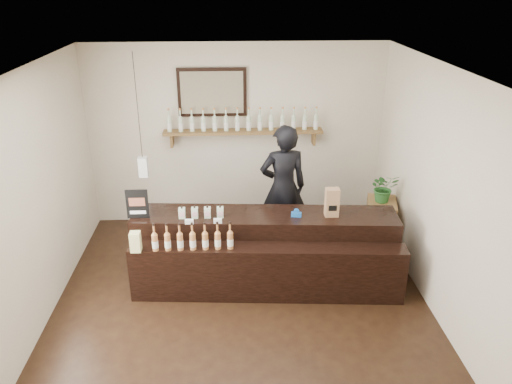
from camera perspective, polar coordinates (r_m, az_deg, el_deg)
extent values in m
plane|color=black|center=(6.11, -1.60, -13.34)|extent=(5.00, 5.00, 0.00)
plane|color=beige|center=(7.73, -2.24, 6.47)|extent=(4.50, 0.00, 4.50)
plane|color=beige|center=(3.30, -0.57, -19.94)|extent=(4.50, 0.00, 4.50)
plane|color=beige|center=(5.80, -24.58, -1.73)|extent=(0.00, 5.00, 5.00)
plane|color=beige|center=(5.88, 20.73, -0.76)|extent=(0.00, 5.00, 5.00)
plane|color=white|center=(4.97, -1.97, 13.47)|extent=(5.00, 5.00, 0.00)
cube|color=brown|center=(7.58, -1.48, 6.92)|extent=(2.40, 0.25, 0.04)
cube|color=brown|center=(7.69, -9.59, 5.91)|extent=(0.04, 0.20, 0.20)
cube|color=brown|center=(7.75, 6.58, 6.21)|extent=(0.04, 0.20, 0.20)
cube|color=black|center=(7.53, -5.04, 11.29)|extent=(1.02, 0.04, 0.72)
cube|color=brown|center=(7.51, -5.04, 11.25)|extent=(0.92, 0.01, 0.62)
cube|color=white|center=(7.03, -12.76, 2.82)|extent=(0.12, 0.12, 0.28)
cylinder|color=black|center=(6.78, -13.40, 9.51)|extent=(0.01, 0.01, 1.41)
cylinder|color=beige|center=(7.60, -9.88, 7.57)|extent=(0.07, 0.07, 0.20)
cone|color=beige|center=(7.56, -9.95, 8.50)|extent=(0.07, 0.07, 0.05)
cylinder|color=beige|center=(7.55, -9.98, 8.94)|extent=(0.02, 0.02, 0.07)
cylinder|color=#CA813B|center=(7.54, -10.01, 9.28)|extent=(0.03, 0.03, 0.02)
cylinder|color=white|center=(7.60, -9.87, 7.43)|extent=(0.07, 0.07, 0.09)
cylinder|color=beige|center=(7.58, -8.60, 7.62)|extent=(0.07, 0.07, 0.20)
cone|color=beige|center=(7.54, -8.66, 8.55)|extent=(0.07, 0.07, 0.05)
cylinder|color=beige|center=(7.53, -8.69, 8.99)|extent=(0.02, 0.02, 0.07)
cylinder|color=#CA813B|center=(7.52, -8.71, 9.33)|extent=(0.03, 0.03, 0.02)
cylinder|color=white|center=(7.58, -8.59, 7.47)|extent=(0.07, 0.07, 0.09)
cylinder|color=beige|center=(7.56, -7.32, 7.66)|extent=(0.07, 0.07, 0.20)
cone|color=beige|center=(7.53, -7.37, 8.59)|extent=(0.07, 0.07, 0.05)
cylinder|color=beige|center=(7.51, -7.39, 9.03)|extent=(0.02, 0.02, 0.07)
cylinder|color=#CA813B|center=(7.50, -7.41, 9.38)|extent=(0.03, 0.03, 0.02)
cylinder|color=white|center=(7.57, -7.31, 7.51)|extent=(0.07, 0.07, 0.09)
cylinder|color=beige|center=(7.55, -6.02, 7.70)|extent=(0.07, 0.07, 0.20)
cone|color=beige|center=(7.52, -6.07, 8.63)|extent=(0.07, 0.07, 0.05)
cylinder|color=beige|center=(7.50, -6.08, 9.07)|extent=(0.02, 0.02, 0.07)
cylinder|color=#CA813B|center=(7.49, -6.10, 9.42)|extent=(0.03, 0.03, 0.02)
cylinder|color=white|center=(7.56, -6.02, 7.55)|extent=(0.07, 0.07, 0.09)
cylinder|color=beige|center=(7.55, -4.73, 7.74)|extent=(0.07, 0.07, 0.20)
cone|color=beige|center=(7.51, -4.76, 8.67)|extent=(0.07, 0.07, 0.05)
cylinder|color=beige|center=(7.50, -4.78, 9.11)|extent=(0.02, 0.02, 0.07)
cylinder|color=#CA813B|center=(7.49, -4.79, 9.46)|extent=(0.03, 0.03, 0.02)
cylinder|color=white|center=(7.55, -4.72, 7.59)|extent=(0.07, 0.07, 0.09)
cylinder|color=beige|center=(7.54, -3.43, 7.77)|extent=(0.07, 0.07, 0.20)
cone|color=beige|center=(7.51, -3.46, 8.70)|extent=(0.07, 0.07, 0.05)
cylinder|color=beige|center=(7.49, -3.47, 9.14)|extent=(0.02, 0.02, 0.07)
cylinder|color=#CA813B|center=(7.48, -3.48, 9.49)|extent=(0.03, 0.03, 0.02)
cylinder|color=white|center=(7.55, -3.43, 7.62)|extent=(0.07, 0.07, 0.09)
cylinder|color=beige|center=(7.54, -2.14, 7.79)|extent=(0.07, 0.07, 0.20)
cone|color=beige|center=(7.51, -2.15, 8.73)|extent=(0.07, 0.07, 0.05)
cylinder|color=beige|center=(7.49, -2.16, 9.17)|extent=(0.02, 0.02, 0.07)
cylinder|color=#CA813B|center=(7.48, -2.16, 9.52)|extent=(0.03, 0.03, 0.02)
cylinder|color=white|center=(7.55, -2.13, 7.65)|extent=(0.07, 0.07, 0.09)
cylinder|color=beige|center=(7.55, -0.84, 7.82)|extent=(0.07, 0.07, 0.20)
cone|color=beige|center=(7.51, -0.84, 8.75)|extent=(0.07, 0.07, 0.05)
cylinder|color=beige|center=(7.50, -0.85, 9.19)|extent=(0.02, 0.02, 0.07)
cylinder|color=#CA813B|center=(7.49, -0.85, 9.54)|extent=(0.03, 0.03, 0.02)
cylinder|color=white|center=(7.55, -0.84, 7.67)|extent=(0.07, 0.07, 0.09)
cylinder|color=beige|center=(7.56, 0.46, 7.84)|extent=(0.07, 0.07, 0.20)
cone|color=beige|center=(7.52, 0.46, 8.77)|extent=(0.07, 0.07, 0.05)
cylinder|color=beige|center=(7.51, 0.46, 9.21)|extent=(0.02, 0.02, 0.07)
cylinder|color=#CA813B|center=(7.50, 0.46, 9.56)|extent=(0.03, 0.03, 0.02)
cylinder|color=white|center=(7.56, 0.45, 7.69)|extent=(0.07, 0.07, 0.09)
cylinder|color=beige|center=(7.57, 1.75, 7.85)|extent=(0.07, 0.07, 0.20)
cone|color=beige|center=(7.53, 1.76, 8.78)|extent=(0.07, 0.07, 0.05)
cylinder|color=beige|center=(7.52, 1.76, 9.22)|extent=(0.02, 0.02, 0.07)
cylinder|color=#CA813B|center=(7.51, 1.77, 9.57)|extent=(0.03, 0.03, 0.02)
cylinder|color=white|center=(7.57, 1.74, 7.70)|extent=(0.07, 0.07, 0.09)
cylinder|color=beige|center=(7.58, 3.03, 7.86)|extent=(0.07, 0.07, 0.20)
cone|color=beige|center=(7.55, 3.05, 8.79)|extent=(0.07, 0.07, 0.05)
cylinder|color=beige|center=(7.53, 3.06, 9.23)|extent=(0.02, 0.02, 0.07)
cylinder|color=#CA813B|center=(7.52, 3.07, 9.58)|extent=(0.03, 0.03, 0.02)
cylinder|color=white|center=(7.59, 3.03, 7.72)|extent=(0.07, 0.07, 0.09)
cylinder|color=beige|center=(7.60, 4.31, 7.87)|extent=(0.07, 0.07, 0.20)
cone|color=beige|center=(7.57, 4.34, 8.80)|extent=(0.07, 0.07, 0.05)
cylinder|color=beige|center=(7.55, 4.36, 9.24)|extent=(0.02, 0.02, 0.07)
cylinder|color=#CA813B|center=(7.54, 4.37, 9.58)|extent=(0.03, 0.03, 0.02)
cylinder|color=white|center=(7.61, 4.31, 7.72)|extent=(0.07, 0.07, 0.09)
cylinder|color=beige|center=(7.63, 5.59, 7.87)|extent=(0.07, 0.07, 0.20)
cone|color=beige|center=(7.59, 5.62, 8.80)|extent=(0.07, 0.07, 0.05)
cylinder|color=beige|center=(7.58, 5.64, 9.24)|extent=(0.02, 0.02, 0.07)
cylinder|color=#CA813B|center=(7.57, 5.66, 9.58)|extent=(0.03, 0.03, 0.02)
cylinder|color=white|center=(7.63, 5.58, 7.73)|extent=(0.07, 0.07, 0.09)
cylinder|color=beige|center=(7.65, 6.85, 7.87)|extent=(0.07, 0.07, 0.20)
cone|color=beige|center=(7.62, 6.90, 8.79)|extent=(0.07, 0.07, 0.05)
cylinder|color=beige|center=(7.60, 6.92, 9.23)|extent=(0.02, 0.02, 0.07)
cylinder|color=#CA813B|center=(7.59, 6.94, 9.57)|extent=(0.03, 0.03, 0.02)
cylinder|color=white|center=(7.66, 6.84, 7.73)|extent=(0.07, 0.07, 0.09)
cube|color=black|center=(6.46, 0.99, -6.22)|extent=(3.35, 0.84, 0.93)
cube|color=black|center=(6.14, 1.28, -9.16)|extent=(3.33, 0.54, 0.70)
cube|color=white|center=(6.04, -7.64, -3.37)|extent=(0.10, 0.04, 0.05)
cube|color=white|center=(6.02, -4.40, -3.31)|extent=(0.10, 0.04, 0.05)
cube|color=#DEDA87|center=(6.02, -13.56, -6.04)|extent=(0.12, 0.12, 0.12)
cube|color=#DEDA87|center=(5.96, -13.66, -5.04)|extent=(0.12, 0.12, 0.12)
cube|color=beige|center=(6.18, -8.45, -2.39)|extent=(0.08, 0.08, 0.13)
cube|color=beige|center=(6.14, -8.49, -2.57)|extent=(0.07, 0.00, 0.06)
cylinder|color=black|center=(6.15, -8.50, -1.74)|extent=(0.02, 0.02, 0.03)
cube|color=beige|center=(6.17, -7.01, -2.37)|extent=(0.08, 0.08, 0.13)
cube|color=beige|center=(6.13, -7.03, -2.55)|extent=(0.07, 0.00, 0.06)
cylinder|color=black|center=(6.14, -7.05, -1.71)|extent=(0.02, 0.02, 0.03)
cube|color=beige|center=(6.16, -5.56, -2.34)|extent=(0.08, 0.08, 0.13)
cube|color=beige|center=(6.12, -5.58, -2.52)|extent=(0.07, 0.00, 0.06)
cylinder|color=black|center=(6.13, -5.59, -1.68)|extent=(0.02, 0.02, 0.03)
cube|color=beige|center=(6.16, -4.11, -2.31)|extent=(0.08, 0.08, 0.13)
cube|color=beige|center=(6.12, -4.12, -2.49)|extent=(0.07, 0.00, 0.06)
cylinder|color=black|center=(6.12, -4.13, -1.65)|extent=(0.02, 0.02, 0.03)
cylinder|color=#B5713D|center=(5.96, -11.47, -5.68)|extent=(0.07, 0.07, 0.20)
cone|color=#B5713D|center=(5.90, -11.56, -4.61)|extent=(0.07, 0.07, 0.05)
cylinder|color=#B5713D|center=(5.87, -11.61, -4.09)|extent=(0.02, 0.02, 0.07)
cylinder|color=black|center=(5.85, -11.65, -3.68)|extent=(0.03, 0.03, 0.02)
cylinder|color=white|center=(5.97, -11.45, -5.85)|extent=(0.07, 0.07, 0.09)
cylinder|color=#B5713D|center=(5.94, -10.06, -5.67)|extent=(0.07, 0.07, 0.20)
cone|color=#B5713D|center=(5.88, -10.15, -4.59)|extent=(0.07, 0.07, 0.05)
cylinder|color=#B5713D|center=(5.85, -10.19, -4.07)|extent=(0.02, 0.02, 0.07)
cylinder|color=black|center=(5.83, -10.22, -3.66)|extent=(0.03, 0.03, 0.02)
cylinder|color=white|center=(5.95, -10.05, -5.84)|extent=(0.07, 0.07, 0.09)
cylinder|color=#B5713D|center=(5.92, -8.65, -5.66)|extent=(0.07, 0.07, 0.20)
cone|color=#B5713D|center=(5.86, -8.73, -4.57)|extent=(0.07, 0.07, 0.05)
cylinder|color=#B5713D|center=(5.84, -8.76, -4.05)|extent=(0.02, 0.02, 0.07)
cylinder|color=black|center=(5.82, -8.79, -3.64)|extent=(0.03, 0.03, 0.02)
cylinder|color=white|center=(5.93, -8.64, -5.83)|extent=(0.07, 0.07, 0.09)
cylinder|color=#B5713D|center=(5.91, -7.24, -5.64)|extent=(0.07, 0.07, 0.20)
cone|color=#B5713D|center=(5.85, -7.30, -4.55)|extent=(0.07, 0.07, 0.05)
cylinder|color=#B5713D|center=(5.82, -7.33, -4.03)|extent=(0.02, 0.02, 0.07)
cylinder|color=black|center=(5.80, -7.35, -3.62)|extent=(0.03, 0.03, 0.02)
cylinder|color=white|center=(5.92, -7.23, -5.81)|extent=(0.07, 0.07, 0.09)
cylinder|color=#B5713D|center=(5.90, -5.82, -5.62)|extent=(0.07, 0.07, 0.20)
cone|color=#B5713D|center=(5.84, -5.87, -4.53)|extent=(0.07, 0.07, 0.05)
cylinder|color=#B5713D|center=(5.81, -5.89, -4.01)|extent=(0.02, 0.02, 0.07)
cylinder|color=black|center=(5.79, -5.91, -3.60)|extent=(0.03, 0.03, 0.02)
cylinder|color=white|center=(5.91, -5.81, -5.79)|extent=(0.07, 0.07, 0.09)
cylinder|color=#B5713D|center=(5.90, -4.39, -5.59)|extent=(0.07, 0.07, 0.20)
cone|color=#B5713D|center=(5.84, -4.43, -4.50)|extent=(0.07, 0.07, 0.05)
cylinder|color=#B5713D|center=(5.81, -4.45, -3.98)|extent=(0.02, 0.02, 0.07)
cylinder|color=black|center=(5.79, -4.46, -3.57)|extent=(0.03, 0.03, 0.02)
cylinder|color=white|center=(5.91, -4.38, -5.77)|extent=(0.07, 0.07, 0.09)
cylinder|color=#B5713D|center=(5.89, -2.96, -5.56)|extent=(0.07, 0.07, 0.20)
cone|color=#B5713D|center=(5.83, -2.99, -4.47)|extent=(0.07, 0.07, 0.05)
cylinder|color=#B5713D|center=(5.80, -3.00, -3.95)|extent=(0.02, 0.02, 0.07)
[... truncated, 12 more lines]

